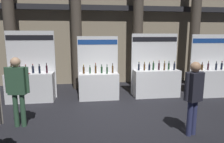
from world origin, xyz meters
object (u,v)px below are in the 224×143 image
at_px(exhibitor_booth_0, 31,84).
at_px(exhibitor_booth_3, 216,80).
at_px(exhibitor_booth_2, 156,80).
at_px(visitor_4, 17,86).
at_px(visitor_0, 194,92).
at_px(exhibitor_booth_1, 99,83).

xyz_separation_m(exhibitor_booth_0, exhibitor_booth_3, (7.08, -0.22, -0.01)).
bearing_deg(exhibitor_booth_2, visitor_4, -154.12).
distance_m(exhibitor_booth_2, exhibitor_booth_3, 2.42).
bearing_deg(visitor_4, exhibitor_booth_0, -76.78).
relative_size(exhibitor_booth_2, visitor_4, 1.33).
bearing_deg(visitor_0, exhibitor_booth_1, 104.27).
bearing_deg(visitor_4, exhibitor_booth_2, -147.53).
bearing_deg(exhibitor_booth_0, exhibitor_booth_1, -0.59).
xyz_separation_m(exhibitor_booth_0, exhibitor_booth_2, (4.67, -0.00, -0.01)).
xyz_separation_m(exhibitor_booth_0, exhibitor_booth_1, (2.44, -0.03, -0.04)).
xyz_separation_m(exhibitor_booth_1, visitor_0, (2.00, -3.13, 0.47)).
bearing_deg(visitor_4, exhibitor_booth_3, -157.63).
distance_m(exhibitor_booth_1, exhibitor_booth_2, 2.23).
bearing_deg(exhibitor_booth_1, exhibitor_booth_3, -2.41).
bearing_deg(exhibitor_booth_0, visitor_4, -83.38).
distance_m(exhibitor_booth_3, visitor_4, 7.12).
relative_size(exhibitor_booth_0, visitor_4, 1.38).
height_order(exhibitor_booth_3, visitor_0, exhibitor_booth_3).
xyz_separation_m(exhibitor_booth_0, visitor_4, (0.25, -2.15, 0.46)).
relative_size(visitor_0, visitor_4, 0.97).
distance_m(exhibitor_booth_0, visitor_0, 5.46).
distance_m(exhibitor_booth_3, visitor_0, 3.97).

